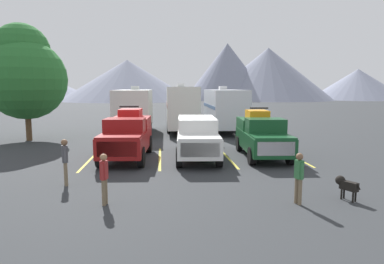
{
  "coord_description": "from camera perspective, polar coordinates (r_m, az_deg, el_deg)",
  "views": [
    {
      "loc": [
        -1.65,
        -17.77,
        3.59
      ],
      "look_at": [
        0.0,
        0.48,
        1.2
      ],
      "focal_mm": 32.07,
      "sensor_mm": 36.0,
      "label": 1
    }
  ],
  "objects": [
    {
      "name": "ground_plane",
      "position": [
        18.2,
        0.14,
        -3.94
      ],
      "size": [
        240.0,
        240.0,
        0.0
      ],
      "primitive_type": "plane",
      "color": "#2D3033"
    },
    {
      "name": "pickup_truck_a",
      "position": [
        17.63,
        -10.68,
        -0.47
      ],
      "size": [
        2.41,
        5.38,
        2.63
      ],
      "color": "maroon",
      "rests_on": "ground"
    },
    {
      "name": "pickup_truck_b",
      "position": [
        17.54,
        0.87,
        -0.6
      ],
      "size": [
        2.4,
        5.89,
        2.06
      ],
      "color": "white",
      "rests_on": "ground"
    },
    {
      "name": "pickup_truck_c",
      "position": [
        18.23,
        11.5,
        -0.44
      ],
      "size": [
        2.36,
        5.36,
        2.52
      ],
      "color": "#144723",
      "rests_on": "ground"
    },
    {
      "name": "lot_stripe_a",
      "position": [
        17.97,
        -16.55,
        -4.39
      ],
      "size": [
        0.12,
        5.5,
        0.01
      ],
      "primitive_type": "cube",
      "color": "gold",
      "rests_on": "ground"
    },
    {
      "name": "lot_stripe_b",
      "position": [
        17.62,
        -5.36,
        -4.35
      ],
      "size": [
        0.12,
        5.5,
        0.01
      ],
      "primitive_type": "cube",
      "color": "gold",
      "rests_on": "ground"
    },
    {
      "name": "lot_stripe_c",
      "position": [
        17.94,
        5.84,
        -4.14
      ],
      "size": [
        0.12,
        5.5,
        0.01
      ],
      "primitive_type": "cube",
      "color": "gold",
      "rests_on": "ground"
    },
    {
      "name": "lot_stripe_d",
      "position": [
        18.91,
        16.27,
        -3.8
      ],
      "size": [
        0.12,
        5.5,
        0.01
      ],
      "primitive_type": "cube",
      "color": "gold",
      "rests_on": "ground"
    },
    {
      "name": "camper_trailer_a",
      "position": [
        27.1,
        -9.55,
        3.86
      ],
      "size": [
        2.65,
        8.74,
        3.7
      ],
      "color": "silver",
      "rests_on": "ground"
    },
    {
      "name": "camper_trailer_b",
      "position": [
        27.9,
        -1.76,
        4.3
      ],
      "size": [
        2.46,
        9.14,
        3.93
      ],
      "color": "silver",
      "rests_on": "ground"
    },
    {
      "name": "camper_trailer_c",
      "position": [
        27.86,
        5.47,
        4.02
      ],
      "size": [
        2.68,
        8.49,
        3.7
      ],
      "color": "silver",
      "rests_on": "ground"
    },
    {
      "name": "person_a",
      "position": [
        13.4,
        -20.36,
        -4.22
      ],
      "size": [
        0.27,
        0.37,
        1.72
      ],
      "color": "#726047",
      "rests_on": "ground"
    },
    {
      "name": "person_b",
      "position": [
        11.09,
        17.34,
        -6.83
      ],
      "size": [
        0.25,
        0.34,
        1.6
      ],
      "color": "#726047",
      "rests_on": "ground"
    },
    {
      "name": "person_c",
      "position": [
        10.86,
        -14.41,
        -7.03
      ],
      "size": [
        0.23,
        0.35,
        1.6
      ],
      "color": "#726047",
      "rests_on": "ground"
    },
    {
      "name": "dog",
      "position": [
        12.16,
        24.11,
        -7.9
      ],
      "size": [
        0.52,
        0.79,
        0.75
      ],
      "color": "black",
      "rests_on": "ground"
    },
    {
      "name": "tree_a",
      "position": [
        25.78,
        -26.07,
        8.9
      ],
      "size": [
        5.34,
        5.34,
        7.85
      ],
      "color": "brown",
      "rests_on": "ground"
    },
    {
      "name": "mountain_ridge",
      "position": [
        99.69,
        -12.85,
        9.19
      ],
      "size": [
        152.92,
        52.11,
        17.94
      ],
      "color": "gray",
      "rests_on": "ground"
    }
  ]
}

